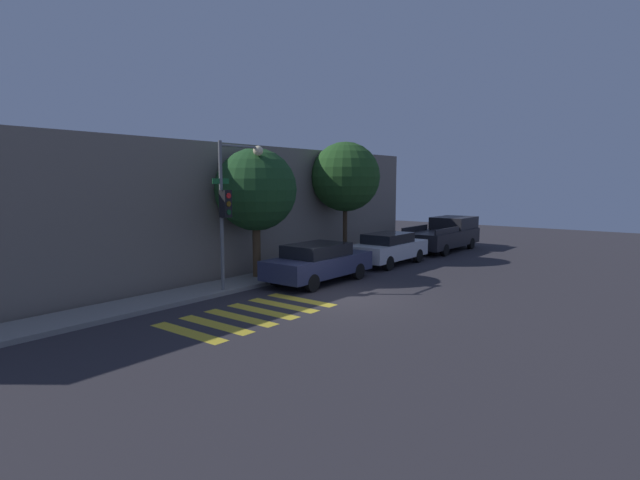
{
  "coord_description": "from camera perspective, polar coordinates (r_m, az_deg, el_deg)",
  "views": [
    {
      "loc": [
        -13.02,
        -9.31,
        3.77
      ],
      "look_at": [
        1.59,
        2.1,
        1.6
      ],
      "focal_mm": 28.0,
      "sensor_mm": 36.0,
      "label": 1
    }
  ],
  "objects": [
    {
      "name": "tree_near_corner",
      "position": [
        19.11,
        -7.36,
        5.69
      ],
      "size": [
        3.12,
        3.12,
        5.04
      ],
      "color": "#4C3823",
      "rests_on": "ground"
    },
    {
      "name": "sedan_near_corner",
      "position": [
        18.69,
        -0.2,
        -2.54
      ],
      "size": [
        4.62,
        1.88,
        1.48
      ],
      "color": "#2D3351",
      "rests_on": "ground"
    },
    {
      "name": "crosswalk",
      "position": [
        14.54,
        -7.85,
        -8.41
      ],
      "size": [
        4.87,
        2.6,
        0.0
      ],
      "color": "gold",
      "rests_on": "ground"
    },
    {
      "name": "ground_plane",
      "position": [
        16.44,
        2.37,
        -6.59
      ],
      "size": [
        60.0,
        60.0,
        0.0
      ],
      "primitive_type": "plane",
      "color": "#2D2B30"
    },
    {
      "name": "pickup_truck",
      "position": [
        28.38,
        14.08,
        0.66
      ],
      "size": [
        5.69,
        2.12,
        1.78
      ],
      "color": "black",
      "rests_on": "ground"
    },
    {
      "name": "building_row",
      "position": [
        21.94,
        -15.57,
        3.43
      ],
      "size": [
        26.0,
        6.0,
        5.24
      ],
      "primitive_type": "cube",
      "color": "slate",
      "rests_on": "ground"
    },
    {
      "name": "traffic_light_pole",
      "position": [
        17.08,
        -9.99,
        5.29
      ],
      "size": [
        2.28,
        0.56,
        5.11
      ],
      "color": "slate",
      "rests_on": "ground"
    },
    {
      "name": "tree_midblock",
      "position": [
        23.63,
        2.91,
        7.21
      ],
      "size": [
        3.26,
        3.26,
        5.63
      ],
      "color": "#42301E",
      "rests_on": "ground"
    },
    {
      "name": "sidewalk",
      "position": [
        19.02,
        -7.64,
        -4.6
      ],
      "size": [
        26.0,
        1.71,
        0.14
      ],
      "primitive_type": "cube",
      "color": "gray",
      "rests_on": "ground"
    },
    {
      "name": "sedan_middle",
      "position": [
        22.97,
        7.85,
        -0.9
      ],
      "size": [
        4.42,
        1.77,
        1.44
      ],
      "color": "silver",
      "rests_on": "ground"
    }
  ]
}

